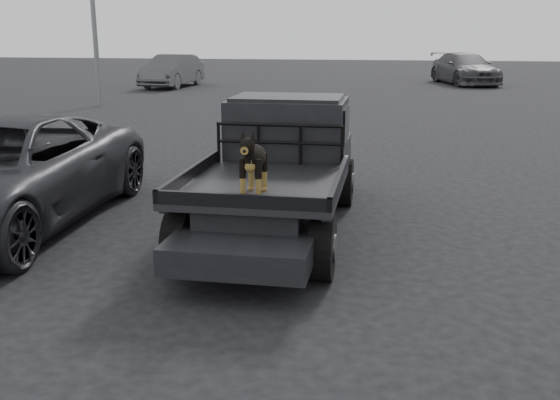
% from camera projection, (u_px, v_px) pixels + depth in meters
% --- Properties ---
extents(ground, '(120.00, 120.00, 0.00)m').
position_uv_depth(ground, '(235.00, 300.00, 6.55)').
color(ground, black).
rests_on(ground, ground).
extents(flatbed_ute, '(2.00, 5.40, 0.92)m').
position_uv_depth(flatbed_ute, '(277.00, 199.00, 8.73)').
color(flatbed_ute, black).
rests_on(flatbed_ute, ground).
extents(ute_cab, '(1.72, 1.30, 0.88)m').
position_uv_depth(ute_cab, '(288.00, 125.00, 9.40)').
color(ute_cab, black).
rests_on(ute_cab, flatbed_ute).
extents(headache_rack, '(1.80, 0.08, 0.55)m').
position_uv_depth(headache_rack, '(279.00, 145.00, 8.73)').
color(headache_rack, black).
rests_on(headache_rack, flatbed_ute).
extents(dog, '(0.32, 0.60, 0.74)m').
position_uv_depth(dog, '(254.00, 163.00, 7.05)').
color(dog, black).
rests_on(dog, flatbed_ute).
extents(distant_car_a, '(1.99, 5.04, 1.63)m').
position_uv_depth(distant_car_a, '(172.00, 71.00, 31.87)').
color(distant_car_a, '#47484C').
rests_on(distant_car_a, ground).
extents(distant_car_b, '(3.80, 6.15, 1.66)m').
position_uv_depth(distant_car_b, '(465.00, 69.00, 33.65)').
color(distant_car_b, '#424246').
rests_on(distant_car_b, ground).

